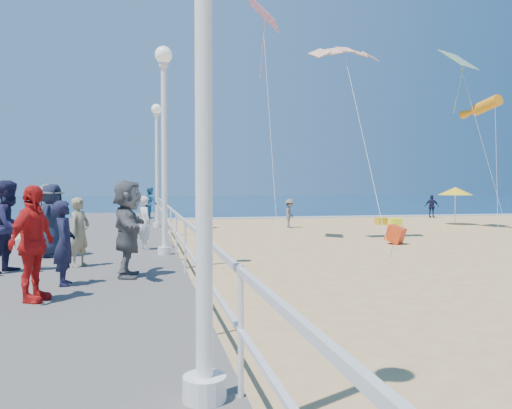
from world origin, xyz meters
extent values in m
plane|color=tan|center=(0.00, 0.00, 0.00)|extent=(160.00, 160.00, 0.00)
cube|color=#0C274A|center=(0.00, 65.00, 0.01)|extent=(160.00, 90.00, 0.05)
cube|color=white|center=(0.00, 20.50, 0.03)|extent=(160.00, 1.20, 0.04)
cube|color=#67635D|center=(-7.50, 0.00, 0.20)|extent=(5.00, 44.00, 0.40)
cube|color=white|center=(-5.05, 0.00, 1.45)|extent=(0.05, 42.00, 0.06)
cube|color=white|center=(-5.05, 0.00, 0.95)|extent=(0.05, 42.00, 0.04)
cylinder|color=white|center=(-5.35, -9.00, 0.50)|extent=(0.36, 0.36, 0.20)
cylinder|color=white|center=(-5.35, -9.00, 2.85)|extent=(0.14, 0.14, 4.70)
cylinder|color=white|center=(-5.35, 0.00, 0.50)|extent=(0.36, 0.36, 0.20)
cylinder|color=white|center=(-5.35, 0.00, 2.85)|extent=(0.14, 0.14, 4.70)
sphere|color=white|center=(-5.35, 0.00, 5.50)|extent=(0.44, 0.44, 0.44)
cylinder|color=white|center=(-5.35, 9.00, 0.50)|extent=(0.36, 0.36, 0.20)
cylinder|color=white|center=(-5.35, 9.00, 2.85)|extent=(0.14, 0.14, 4.70)
sphere|color=white|center=(-5.35, 9.00, 5.50)|extent=(0.44, 0.44, 0.44)
imported|color=silver|center=(-5.85, 1.19, 1.14)|extent=(0.53, 0.63, 1.49)
imported|color=teal|center=(-5.70, 1.34, 1.70)|extent=(0.48, 0.53, 0.90)
imported|color=#161831|center=(-7.22, -3.71, 1.15)|extent=(0.39, 0.57, 1.50)
imported|color=#55575A|center=(-8.16, 0.23, 1.31)|extent=(1.23, 1.35, 1.82)
imported|color=red|center=(-7.49, -4.94, 1.29)|extent=(0.78, 1.12, 1.77)
imported|color=#161D32|center=(-8.10, 0.15, 1.31)|extent=(0.82, 1.02, 1.82)
imported|color=#595B5F|center=(-6.16, -3.11, 1.34)|extent=(0.63, 1.76, 1.88)
imported|color=gray|center=(-7.23, -1.59, 1.16)|extent=(0.59, 0.66, 1.51)
imported|color=#1C1C3E|center=(-8.53, -2.04, 1.34)|extent=(0.98, 1.10, 1.87)
imported|color=slate|center=(1.54, 12.12, 0.76)|extent=(0.97, 1.13, 1.52)
imported|color=#191A37|center=(13.68, 18.32, 0.80)|extent=(0.92, 0.95, 1.59)
imported|color=#7E7657|center=(-2.81, 12.92, 0.81)|extent=(0.84, 0.95, 1.63)
cube|color=red|center=(3.30, 4.04, 0.30)|extent=(0.88, 0.90, 0.74)
cylinder|color=white|center=(11.34, 12.20, 0.90)|extent=(0.05, 0.05, 1.80)
cone|color=yellow|center=(11.34, 12.20, 1.91)|extent=(1.90, 1.90, 0.45)
cube|color=#F1FF1A|center=(7.64, 12.22, 0.20)|extent=(0.55, 0.55, 0.40)
cube|color=gold|center=(7.23, 13.10, 0.20)|extent=(0.55, 0.55, 0.40)
cylinder|color=orange|center=(10.52, 8.58, 6.15)|extent=(1.00, 2.61, 1.07)
cube|color=blue|center=(9.54, 9.41, 8.51)|extent=(2.08, 1.92, 1.05)
cube|color=#D71947|center=(-1.41, 5.84, 8.84)|extent=(1.61, 1.88, 1.14)
camera|label=1|loc=(-5.80, -13.00, 2.14)|focal=35.00mm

